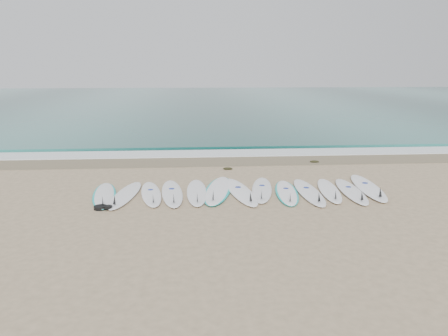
{
  "coord_description": "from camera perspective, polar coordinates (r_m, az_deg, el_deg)",
  "views": [
    {
      "loc": [
        -1.29,
        -11.36,
        3.37
      ],
      "look_at": [
        -0.35,
        1.32,
        0.4
      ],
      "focal_mm": 35.0,
      "sensor_mm": 36.0,
      "label": 1
    }
  ],
  "objects": [
    {
      "name": "leash_coil",
      "position": [
        10.97,
        -15.62,
        -4.98
      ],
      "size": [
        0.46,
        0.36,
        0.11
      ],
      "color": "black",
      "rests_on": "ground"
    },
    {
      "name": "foam_band",
      "position": [
        17.24,
        0.13,
        1.94
      ],
      "size": [
        120.0,
        1.4,
        0.04
      ],
      "primitive_type": "cube",
      "color": "silver",
      "rests_on": "ground"
    },
    {
      "name": "surfboard_1",
      "position": [
        11.82,
        -12.83,
        -3.47
      ],
      "size": [
        0.87,
        2.66,
        0.33
      ],
      "rotation": [
        0.0,
        0.0,
        -0.13
      ],
      "color": "white",
      "rests_on": "ground"
    },
    {
      "name": "surfboard_5",
      "position": [
        11.99,
        -0.82,
        -2.9
      ],
      "size": [
        1.2,
        3.0,
        0.37
      ],
      "rotation": [
        0.0,
        0.0,
        -0.17
      ],
      "color": "white",
      "rests_on": "ground"
    },
    {
      "name": "surfboard_12",
      "position": [
        12.86,
        18.37,
        -2.44
      ],
      "size": [
        0.89,
        2.95,
        0.37
      ],
      "rotation": [
        0.0,
        0.0,
        -0.1
      ],
      "color": "white",
      "rests_on": "ground"
    },
    {
      "name": "seaweed_far",
      "position": [
        16.01,
        11.73,
        0.84
      ],
      "size": [
        0.34,
        0.26,
        0.07
      ],
      "primitive_type": "ellipsoid",
      "color": "black",
      "rests_on": "ground"
    },
    {
      "name": "wave_crest",
      "position": [
        18.7,
        -0.22,
        2.92
      ],
      "size": [
        120.0,
        1.0,
        0.1
      ],
      "primitive_type": "cube",
      "color": "#1E5E58",
      "rests_on": "ground"
    },
    {
      "name": "surfboard_9",
      "position": [
        12.0,
        11.09,
        -3.12
      ],
      "size": [
        0.59,
        2.72,
        0.35
      ],
      "rotation": [
        0.0,
        0.0,
        -0.01
      ],
      "color": "white",
      "rests_on": "ground"
    },
    {
      "name": "surfboard_4",
      "position": [
        11.8,
        -3.57,
        -3.18
      ],
      "size": [
        0.55,
        2.62,
        0.34
      ],
      "rotation": [
        0.0,
        0.0,
        0.0
      ],
      "color": "white",
      "rests_on": "ground"
    },
    {
      "name": "surfboard_6",
      "position": [
        11.82,
        2.26,
        -3.12
      ],
      "size": [
        0.96,
        2.86,
        0.36
      ],
      "rotation": [
        0.0,
        0.0,
        0.14
      ],
      "color": "white",
      "rests_on": "ground"
    },
    {
      "name": "surfboard_7",
      "position": [
        12.07,
        4.97,
        -2.83
      ],
      "size": [
        0.98,
        2.69,
        0.34
      ],
      "rotation": [
        0.0,
        0.0,
        -0.17
      ],
      "color": "white",
      "rests_on": "ground"
    },
    {
      "name": "ocean",
      "position": [
        44.01,
        -2.57,
        8.75
      ],
      "size": [
        120.0,
        55.0,
        0.03
      ],
      "primitive_type": "cube",
      "color": "#1E5E58",
      "rests_on": "ground"
    },
    {
      "name": "wet_sand_band",
      "position": [
        15.87,
        0.51,
        0.91
      ],
      "size": [
        120.0,
        1.8,
        0.01
      ],
      "primitive_type": "cube",
      "color": "#6F6249",
      "rests_on": "ground"
    },
    {
      "name": "seaweed_near",
      "position": [
        14.61,
        0.48,
        -0.06
      ],
      "size": [
        0.32,
        0.25,
        0.06
      ],
      "primitive_type": "ellipsoid",
      "color": "black",
      "rests_on": "ground"
    },
    {
      "name": "surfboard_2",
      "position": [
        11.8,
        -9.48,
        -3.35
      ],
      "size": [
        0.87,
        2.52,
        0.32
      ],
      "rotation": [
        0.0,
        0.0,
        0.15
      ],
      "color": "white",
      "rests_on": "ground"
    },
    {
      "name": "surfboard_3",
      "position": [
        11.77,
        -6.79,
        -3.29
      ],
      "size": [
        0.78,
        2.7,
        0.34
      ],
      "rotation": [
        0.0,
        0.0,
        0.09
      ],
      "color": "white",
      "rests_on": "ground"
    },
    {
      "name": "surfboard_10",
      "position": [
        12.29,
        13.63,
        -2.88
      ],
      "size": [
        0.85,
        2.54,
        0.32
      ],
      "rotation": [
        0.0,
        0.0,
        -0.13
      ],
      "color": "white",
      "rests_on": "ground"
    },
    {
      "name": "ground",
      "position": [
        11.92,
        2.14,
        -3.29
      ],
      "size": [
        120.0,
        120.0,
        0.0
      ],
      "primitive_type": "plane",
      "color": "#9E8666"
    },
    {
      "name": "surfboard_11",
      "position": [
        12.37,
        16.34,
        -2.93
      ],
      "size": [
        0.75,
        2.66,
        0.34
      ],
      "rotation": [
        0.0,
        0.0,
        -0.08
      ],
      "color": "white",
      "rests_on": "ground"
    },
    {
      "name": "surfboard_8",
      "position": [
        11.92,
        8.2,
        -3.17
      ],
      "size": [
        0.88,
        2.52,
        0.31
      ],
      "rotation": [
        0.0,
        0.0,
        -0.12
      ],
      "color": "white",
      "rests_on": "ground"
    },
    {
      "name": "surfboard_0",
      "position": [
        11.99,
        -15.37,
        -3.43
      ],
      "size": [
        0.97,
        2.57,
        0.32
      ],
      "rotation": [
        0.0,
        0.0,
        0.15
      ],
      "color": "white",
      "rests_on": "ground"
    }
  ]
}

